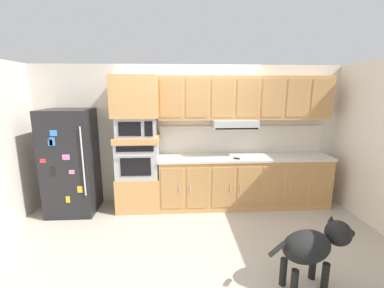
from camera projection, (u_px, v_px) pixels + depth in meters
name	position (u px, v px, depth m)	size (l,w,h in m)	color
ground_plane	(193.00, 227.00, 4.00)	(9.60, 9.60, 0.00)	#B2A899
back_kitchen_wall	(189.00, 135.00, 4.83)	(6.20, 0.12, 2.50)	beige
side_panel_right	(379.00, 145.00, 3.90)	(0.12, 7.10, 2.50)	silver
refrigerator	(71.00, 162.00, 4.37)	(0.76, 0.73, 1.76)	black
oven_base_cabinet	(140.00, 191.00, 4.62)	(0.74, 0.62, 0.60)	tan
built_in_oven	(138.00, 159.00, 4.49)	(0.70, 0.62, 0.60)	#A8AAAF
appliance_mid_shelf	(137.00, 139.00, 4.43)	(0.74, 0.62, 0.10)	tan
microwave	(137.00, 127.00, 4.38)	(0.64, 0.54, 0.32)	#A8AAAF
appliance_upper_cabinet	(135.00, 96.00, 4.28)	(0.74, 0.62, 0.68)	tan
lower_cabinet_run	(244.00, 182.00, 4.69)	(2.99, 0.63, 0.88)	tan
countertop_slab	(245.00, 157.00, 4.60)	(3.03, 0.64, 0.04)	beige
backsplash_panel	(241.00, 139.00, 4.83)	(3.03, 0.02, 0.50)	silver
upper_cabinet_with_hood	(245.00, 99.00, 4.51)	(2.99, 0.48, 0.88)	tan
screwdriver	(237.00, 158.00, 4.39)	(0.15, 0.16, 0.03)	black
dog	(314.00, 245.00, 2.71)	(1.04, 0.44, 0.74)	black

